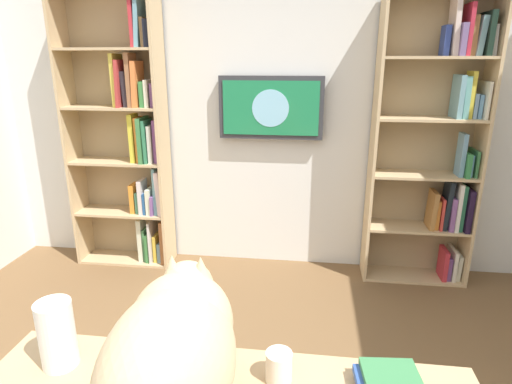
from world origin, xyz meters
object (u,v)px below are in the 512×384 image
wall_mounted_tv (271,108)px  cat (173,352)px  paper_towel_roll (57,334)px  coffee_mug (279,366)px  bookshelf_left (438,146)px  desk_book_stack (389,381)px  bookshelf_right (129,140)px

wall_mounted_tv → cat: wall_mounted_tv is taller
paper_towel_roll → wall_mounted_tv: bearing=-100.9°
wall_mounted_tv → coffee_mug: wall_mounted_tv is taller
cat → wall_mounted_tv: bearing=-90.3°
coffee_mug → bookshelf_left: bearing=-114.6°
coffee_mug → desk_book_stack: 0.32m
bookshelf_left → wall_mounted_tv: bookshelf_left is taller
bookshelf_right → cat: (-1.13, 2.37, -0.10)m
wall_mounted_tv → cat: (0.01, 2.46, -0.36)m
bookshelf_left → paper_towel_roll: bookshelf_left is taller
bookshelf_left → bookshelf_right: bookshelf_right is taller
bookshelf_left → paper_towel_roll: (1.70, 2.22, -0.21)m
paper_towel_roll → desk_book_stack: (-1.01, -0.02, -0.08)m
bookshelf_left → paper_towel_roll: size_ratio=9.66×
bookshelf_right → cat: size_ratio=3.28×
bookshelf_right → desk_book_stack: size_ratio=11.29×
desk_book_stack → coffee_mug: bearing=-0.0°
desk_book_stack → paper_towel_roll: bearing=1.1°
coffee_mug → bookshelf_right: bearing=-57.6°
wall_mounted_tv → desk_book_stack: 2.42m
wall_mounted_tv → desk_book_stack: wall_mounted_tv is taller
bookshelf_left → cat: 2.69m
bookshelf_left → wall_mounted_tv: size_ratio=2.62×
coffee_mug → wall_mounted_tv: bearing=-83.8°
cat → paper_towel_roll: (0.43, -0.15, -0.09)m
wall_mounted_tv → coffee_mug: 2.36m
wall_mounted_tv → cat: 2.48m
wall_mounted_tv → coffee_mug: bearing=96.2°
bookshelf_left → cat: bearing=61.8°
paper_towel_roll → desk_book_stack: bearing=-178.9°
bookshelf_left → bookshelf_right: 2.40m
bookshelf_left → bookshelf_right: (2.40, 0.00, -0.01)m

